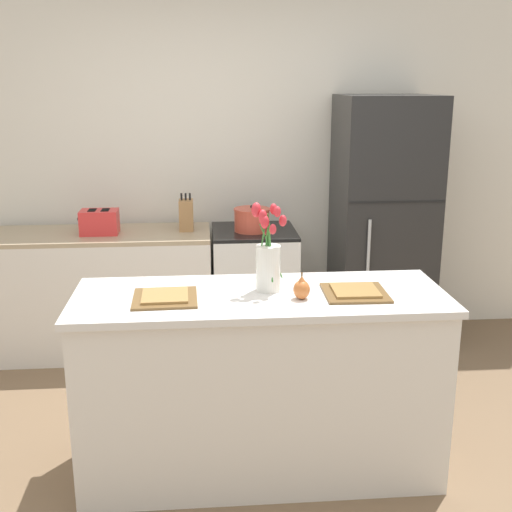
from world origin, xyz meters
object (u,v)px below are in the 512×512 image
(plate_setting_right, at_px, (355,292))
(refrigerator, at_px, (382,224))
(toaster, at_px, (99,222))
(flower_vase, at_px, (268,258))
(knife_block, at_px, (186,215))
(pear_figurine, at_px, (302,288))
(cooking_pot, at_px, (252,220))
(stove_range, at_px, (254,289))
(plate_setting_left, at_px, (165,297))

(plate_setting_right, bearing_deg, refrigerator, 70.03)
(toaster, bearing_deg, plate_setting_right, -48.15)
(flower_vase, xyz_separation_m, knife_block, (-0.43, 1.59, -0.11))
(refrigerator, bearing_deg, pear_figurine, -117.10)
(refrigerator, xyz_separation_m, pear_figurine, (-0.86, -1.69, 0.08))
(refrigerator, xyz_separation_m, cooking_pot, (-0.97, -0.04, 0.06))
(plate_setting_right, xyz_separation_m, knife_block, (-0.84, 1.68, 0.05))
(cooking_pot, distance_m, knife_block, 0.47)
(flower_vase, relative_size, cooking_pot, 1.68)
(refrigerator, xyz_separation_m, knife_block, (-1.44, 0.03, 0.08))
(plate_setting_right, relative_size, knife_block, 1.13)
(stove_range, bearing_deg, cooking_pot, -116.50)
(flower_vase, bearing_deg, refrigerator, 56.94)
(plate_setting_right, relative_size, toaster, 1.09)
(stove_range, bearing_deg, knife_block, 175.81)
(refrigerator, height_order, plate_setting_right, refrigerator)
(refrigerator, relative_size, plate_setting_left, 6.02)
(plate_setting_left, height_order, knife_block, knife_block)
(plate_setting_left, distance_m, knife_block, 1.68)
(cooking_pot, bearing_deg, knife_block, 171.48)
(toaster, height_order, cooking_pot, cooking_pot)
(refrigerator, bearing_deg, flower_vase, -123.06)
(pear_figurine, bearing_deg, plate_setting_left, 175.78)
(stove_range, xyz_separation_m, plate_setting_right, (0.35, -1.64, 0.51))
(flower_vase, bearing_deg, plate_setting_right, -12.56)
(flower_vase, distance_m, pear_figurine, 0.23)
(pear_figurine, xyz_separation_m, cooking_pot, (-0.10, 1.65, -0.02))
(refrigerator, relative_size, cooking_pot, 7.11)
(plate_setting_right, bearing_deg, plate_setting_left, 180.00)
(stove_range, xyz_separation_m, pear_figurine, (0.09, -1.69, 0.55))
(stove_range, height_order, toaster, toaster)
(stove_range, distance_m, pear_figurine, 1.78)
(flower_vase, xyz_separation_m, toaster, (-1.03, 1.52, -0.13))
(stove_range, height_order, cooking_pot, cooking_pot)
(pear_figurine, relative_size, toaster, 0.46)
(stove_range, relative_size, cooking_pot, 3.45)
(flower_vase, bearing_deg, pear_figurine, -43.83)
(flower_vase, relative_size, knife_block, 1.61)
(pear_figurine, distance_m, plate_setting_left, 0.64)
(stove_range, bearing_deg, plate_setting_right, -77.86)
(flower_vase, height_order, knife_block, flower_vase)
(plate_setting_left, xyz_separation_m, plate_setting_right, (0.91, 0.00, 0.00))
(pear_figurine, distance_m, knife_block, 1.82)
(refrigerator, bearing_deg, stove_range, -179.96)
(plate_setting_right, relative_size, cooking_pot, 1.18)
(refrigerator, height_order, toaster, refrigerator)
(flower_vase, height_order, toaster, flower_vase)
(pear_figurine, bearing_deg, toaster, 125.34)
(refrigerator, xyz_separation_m, plate_setting_right, (-0.60, -1.64, 0.04))
(knife_block, bearing_deg, refrigerator, -1.39)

